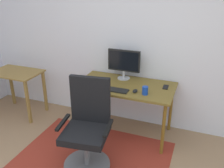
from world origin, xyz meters
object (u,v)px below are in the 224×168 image
(coffee_cup, at_px, (145,90))
(side_table, at_px, (17,79))
(office_chair, at_px, (87,133))
(desk, at_px, (125,90))
(computer_mouse, at_px, (135,91))
(monitor, at_px, (124,62))
(cell_phone, at_px, (166,87))
(keyboard, at_px, (112,89))

(coffee_cup, distance_m, side_table, 2.14)
(office_chair, bearing_deg, desk, 68.19)
(desk, bearing_deg, computer_mouse, -42.86)
(monitor, bearing_deg, cell_phone, -8.91)
(cell_phone, height_order, office_chair, office_chair)
(desk, relative_size, keyboard, 3.09)
(side_table, bearing_deg, cell_phone, 4.76)
(computer_mouse, height_order, coffee_cup, coffee_cup)
(side_table, bearing_deg, monitor, 9.73)
(coffee_cup, height_order, side_table, coffee_cup)
(desk, relative_size, cell_phone, 9.48)
(cell_phone, bearing_deg, computer_mouse, -141.38)
(coffee_cup, relative_size, office_chair, 0.10)
(computer_mouse, bearing_deg, office_chair, -121.40)
(monitor, xyz_separation_m, side_table, (-1.71, -0.29, -0.40))
(computer_mouse, distance_m, office_chair, 0.81)
(cell_phone, bearing_deg, side_table, -177.35)
(desk, distance_m, keyboard, 0.26)
(computer_mouse, distance_m, side_table, 2.00)
(keyboard, relative_size, coffee_cup, 4.03)
(desk, bearing_deg, keyboard, -117.19)
(coffee_cup, bearing_deg, monitor, 135.79)
(coffee_cup, distance_m, cell_phone, 0.38)
(monitor, bearing_deg, office_chair, -95.37)
(keyboard, relative_size, side_table, 0.55)
(coffee_cup, xyz_separation_m, office_chair, (-0.52, -0.61, -0.37))
(coffee_cup, height_order, cell_phone, coffee_cup)
(side_table, bearing_deg, keyboard, -4.78)
(keyboard, distance_m, computer_mouse, 0.30)
(cell_phone, relative_size, office_chair, 0.13)
(keyboard, xyz_separation_m, office_chair, (-0.08, -0.58, -0.32))
(cell_phone, height_order, side_table, cell_phone)
(office_chair, bearing_deg, side_table, 147.67)
(cell_phone, distance_m, side_table, 2.35)
(coffee_cup, bearing_deg, desk, 149.12)
(keyboard, bearing_deg, computer_mouse, 8.26)
(coffee_cup, relative_size, cell_phone, 0.76)
(cell_phone, bearing_deg, office_chair, -130.27)
(office_chair, bearing_deg, cell_phone, 43.72)
(monitor, bearing_deg, desk, -65.38)
(desk, relative_size, monitor, 2.84)
(keyboard, xyz_separation_m, computer_mouse, (0.30, 0.04, 0.01))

